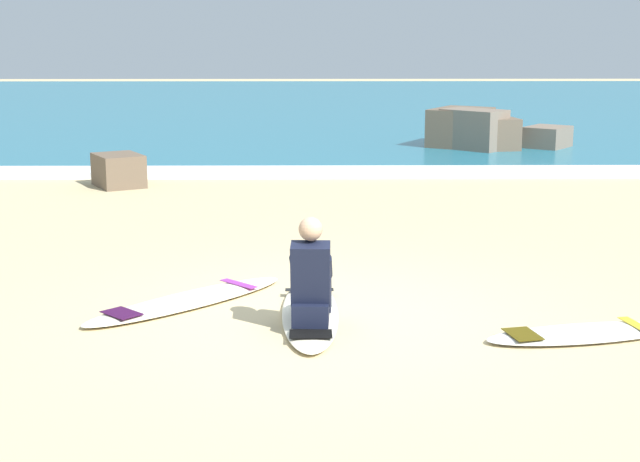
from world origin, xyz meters
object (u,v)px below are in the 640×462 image
at_px(surfboard_main, 310,313).
at_px(surfboard_spare_far, 584,333).
at_px(surfboard_spare_near, 187,300).
at_px(surfer_seated, 311,281).
at_px(shoreline_rock, 119,170).

height_order(surfboard_main, surfboard_spare_far, same).
xyz_separation_m(surfboard_main, surfboard_spare_far, (2.36, -0.64, 0.00)).
distance_m(surfboard_spare_near, surfboard_spare_far, 3.71).
xyz_separation_m(surfer_seated, surfboard_spare_far, (2.35, -0.26, -0.40)).
bearing_deg(surfboard_main, shoreline_rock, 113.37).
distance_m(surfboard_main, surfboard_spare_near, 1.26).
bearing_deg(surfboard_spare_near, surfboard_main, -19.38).
bearing_deg(surfer_seated, shoreline_rock, 112.41).
xyz_separation_m(surfer_seated, surfboard_spare_near, (-1.20, 0.79, -0.40)).
bearing_deg(surfboard_spare_far, surfer_seated, 173.61).
bearing_deg(surfboard_spare_near, surfer_seated, -33.46).
distance_m(surfer_seated, surfboard_spare_far, 2.40).
bearing_deg(surfer_seated, surfboard_main, 91.47).
height_order(surfboard_spare_far, shoreline_rock, shoreline_rock).
relative_size(surfer_seated, surfboard_spare_near, 0.46).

